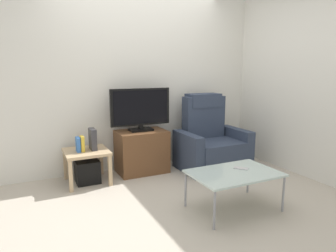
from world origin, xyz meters
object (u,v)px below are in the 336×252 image
at_px(side_table, 86,155).
at_px(coffee_table, 234,174).
at_px(game_console, 93,139).
at_px(cell_phone, 241,168).
at_px(television, 141,109).
at_px(recliner_armchair, 210,143).
at_px(tv_stand, 142,151).
at_px(subwoofer_box, 87,171).
at_px(book_middle, 82,144).
at_px(book_leftmost, 78,145).

distance_m(side_table, coffee_table, 1.88).
relative_size(game_console, cell_phone, 1.81).
xyz_separation_m(television, side_table, (-0.78, -0.10, -0.54)).
bearing_deg(coffee_table, game_console, 128.32).
bearing_deg(television, recliner_armchair, -14.32).
bearing_deg(game_console, television, 7.46).
bearing_deg(tv_stand, coffee_table, -73.61).
distance_m(subwoofer_box, coffee_table, 1.90).
distance_m(tv_stand, television, 0.61).
distance_m(book_middle, coffee_table, 1.91).
relative_size(side_table, game_console, 1.99).
bearing_deg(game_console, book_middle, -167.84).
bearing_deg(book_middle, side_table, 22.12).
distance_m(book_middle, game_console, 0.15).
xyz_separation_m(tv_stand, book_middle, (-0.83, -0.10, 0.22)).
bearing_deg(book_middle, book_leftmost, 180.00).
height_order(book_middle, cell_phone, book_middle).
xyz_separation_m(subwoofer_box, book_leftmost, (-0.10, -0.02, 0.37)).
height_order(recliner_armchair, cell_phone, recliner_armchair).
relative_size(tv_stand, book_middle, 3.53).
distance_m(recliner_armchair, coffee_table, 1.39).
bearing_deg(game_console, side_table, -173.66).
distance_m(recliner_armchair, side_table, 1.78).
bearing_deg(tv_stand, recliner_armchair, -13.29).
height_order(side_table, coffee_table, side_table).
distance_m(television, book_middle, 0.92).
bearing_deg(cell_phone, side_table, 94.92).
height_order(recliner_armchair, side_table, recliner_armchair).
relative_size(tv_stand, cell_phone, 4.57).
height_order(subwoofer_box, cell_phone, cell_phone).
xyz_separation_m(television, cell_phone, (0.58, -1.47, -0.50)).
bearing_deg(side_table, subwoofer_box, 45.00).
bearing_deg(cell_phone, recliner_armchair, 31.23).
distance_m(coffee_table, cell_phone, 0.15).
distance_m(tv_stand, recliner_armchair, 1.02).
height_order(tv_stand, subwoofer_box, tv_stand).
xyz_separation_m(recliner_armchair, book_leftmost, (-1.88, 0.13, 0.14)).
relative_size(tv_stand, side_table, 1.27).
bearing_deg(tv_stand, television, 90.00).
bearing_deg(book_leftmost, television, 7.78).
distance_m(subwoofer_box, game_console, 0.42).
xyz_separation_m(book_leftmost, coffee_table, (1.33, -1.41, -0.14)).
bearing_deg(recliner_armchair, coffee_table, -120.88).
distance_m(side_table, book_middle, 0.17).
bearing_deg(subwoofer_box, tv_stand, 5.96).
height_order(book_leftmost, book_middle, book_middle).
bearing_deg(book_leftmost, coffee_table, -46.71).
relative_size(book_middle, game_console, 0.72).
bearing_deg(recliner_armchair, book_middle, 168.26).
xyz_separation_m(side_table, game_console, (0.09, 0.01, 0.20)).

